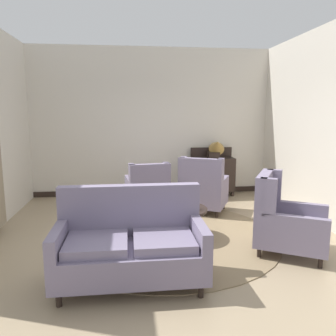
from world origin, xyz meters
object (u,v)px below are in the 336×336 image
coffee_table (180,214)px  armchair_beside_settee (285,221)px  porcelain_vase (181,197)px  gramophone (216,147)px  armchair_near_window (203,189)px  settee (131,246)px  sideboard (213,174)px  armchair_foreground_right (147,190)px

coffee_table → armchair_beside_settee: size_ratio=0.71×
porcelain_vase → gramophone: bearing=64.2°
porcelain_vase → armchair_beside_settee: (1.30, -0.67, -0.19)m
armchair_near_window → settee: bearing=87.7°
porcelain_vase → armchair_near_window: size_ratio=0.36×
sideboard → armchair_near_window: bearing=-111.4°
coffee_table → armchair_near_window: size_ratio=0.77×
coffee_table → porcelain_vase: bearing=-55.5°
sideboard → armchair_foreground_right: bearing=-145.6°
settee → armchair_foreground_right: size_ratio=1.65×
settee → armchair_beside_settee: (2.05, 0.58, 0.01)m
armchair_near_window → sideboard: 1.42m
settee → coffee_table: bearing=59.7°
coffee_table → armchair_foreground_right: (-0.40, 1.46, 0.04)m
settee → armchair_near_window: bearing=61.1°
settee → gramophone: 4.21m
settee → sideboard: size_ratio=1.50×
sideboard → porcelain_vase: bearing=-114.0°
porcelain_vase → sideboard: bearing=66.0°
armchair_beside_settee → gramophone: gramophone is taller
armchair_near_window → armchair_beside_settee: bearing=136.9°
coffee_table → settee: bearing=-120.4°
porcelain_vase → sideboard: 2.77m
porcelain_vase → settee: settee is taller
porcelain_vase → gramophone: 2.74m
armchair_foreground_right → armchair_beside_settee: armchair_beside_settee is taller
armchair_near_window → gramophone: 1.50m
settee → armchair_beside_settee: bearing=15.8°
settee → armchair_foreground_right: 2.74m
settee → armchair_beside_settee: armchair_beside_settee is taller
coffee_table → armchair_near_window: bearing=62.5°
armchair_foreground_right → armchair_near_window: bearing=157.8°
armchair_beside_settee → sideboard: (-0.17, 3.19, 0.05)m
coffee_table → gramophone: size_ratio=1.55×
armchair_beside_settee → gramophone: size_ratio=2.20×
armchair_near_window → armchair_beside_settee: (0.69, -1.87, -0.01)m
armchair_foreground_right → coffee_table: bearing=98.0°
porcelain_vase → armchair_beside_settee: 1.47m
coffee_table → gramophone: 2.79m
coffee_table → gramophone: bearing=63.9°
sideboard → settee: bearing=-116.5°
porcelain_vase → armchair_near_window: armchair_near_window is taller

